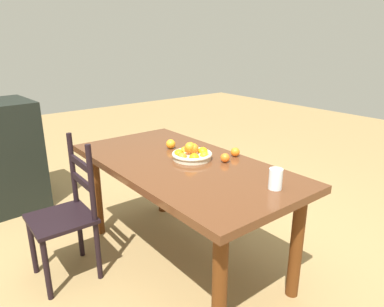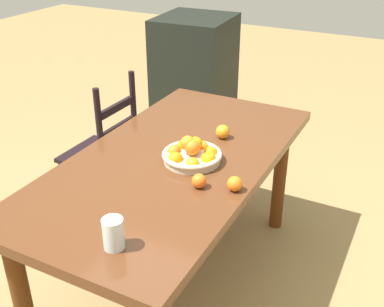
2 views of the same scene
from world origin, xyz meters
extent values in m
plane|color=olive|center=(0.00, 0.00, 0.00)|extent=(12.00, 12.00, 0.00)
cube|color=#542E19|center=(0.00, 0.00, 0.74)|extent=(1.70, 0.87, 0.05)
cylinder|color=#53280E|center=(-0.74, -0.32, 0.36)|extent=(0.08, 0.08, 0.72)
cylinder|color=#53280E|center=(0.74, -0.32, 0.36)|extent=(0.08, 0.08, 0.72)
cylinder|color=#53280E|center=(-0.74, 0.32, 0.36)|extent=(0.08, 0.08, 0.72)
cylinder|color=#53280E|center=(0.74, 0.32, 0.36)|extent=(0.08, 0.08, 0.72)
cube|color=black|center=(0.35, 0.74, 0.44)|extent=(0.39, 0.39, 0.03)
cylinder|color=black|center=(0.52, 0.90, 0.21)|extent=(0.04, 0.04, 0.42)
cylinder|color=black|center=(0.18, 0.90, 0.21)|extent=(0.04, 0.04, 0.42)
cylinder|color=black|center=(0.51, 0.57, 0.21)|extent=(0.04, 0.04, 0.42)
cylinder|color=black|center=(0.18, 0.57, 0.21)|extent=(0.04, 0.04, 0.42)
cylinder|color=black|center=(0.51, 0.57, 0.70)|extent=(0.04, 0.04, 0.51)
cylinder|color=black|center=(0.18, 0.57, 0.70)|extent=(0.04, 0.04, 0.51)
cube|color=black|center=(0.34, 0.57, 0.66)|extent=(0.30, 0.03, 0.04)
cube|color=black|center=(0.34, 0.57, 0.79)|extent=(0.30, 0.03, 0.04)
cube|color=black|center=(1.76, 0.78, 0.51)|extent=(0.65, 0.62, 1.02)
cylinder|color=beige|center=(0.01, -0.10, 0.78)|extent=(0.26, 0.26, 0.04)
torus|color=beige|center=(0.01, -0.10, 0.80)|extent=(0.28, 0.28, 0.02)
sphere|color=orange|center=(0.10, -0.10, 0.80)|extent=(0.07, 0.07, 0.07)
sphere|color=orange|center=(0.07, -0.03, 0.80)|extent=(0.07, 0.07, 0.07)
sphere|color=orange|center=(0.00, -0.01, 0.80)|extent=(0.06, 0.06, 0.06)
sphere|color=orange|center=(-0.07, -0.05, 0.80)|extent=(0.07, 0.07, 0.07)
sphere|color=orange|center=(-0.07, -0.14, 0.80)|extent=(0.06, 0.06, 0.06)
sphere|color=orange|center=(0.00, -0.19, 0.80)|extent=(0.07, 0.07, 0.07)
sphere|color=orange|center=(0.07, -0.17, 0.80)|extent=(0.06, 0.06, 0.06)
sphere|color=orange|center=(0.01, -0.07, 0.86)|extent=(0.07, 0.07, 0.07)
sphere|color=orange|center=(0.00, -0.10, 0.84)|extent=(0.07, 0.07, 0.07)
sphere|color=orange|center=(0.00, -0.10, 0.85)|extent=(0.06, 0.06, 0.06)
sphere|color=orange|center=(0.02, -0.08, 0.84)|extent=(0.06, 0.06, 0.06)
sphere|color=orange|center=(0.03, -0.10, 0.85)|extent=(0.07, 0.07, 0.07)
sphere|color=orange|center=(-0.18, -0.23, 0.80)|extent=(0.06, 0.06, 0.06)
sphere|color=orange|center=(0.30, -0.12, 0.80)|extent=(0.07, 0.07, 0.07)
sphere|color=orange|center=(-0.14, -0.37, 0.80)|extent=(0.06, 0.06, 0.06)
cylinder|color=silver|center=(-0.67, -0.14, 0.82)|extent=(0.08, 0.08, 0.12)
camera|label=1|loc=(-1.79, 1.33, 1.56)|focal=32.67mm
camera|label=2|loc=(-1.72, -1.00, 1.83)|focal=44.58mm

